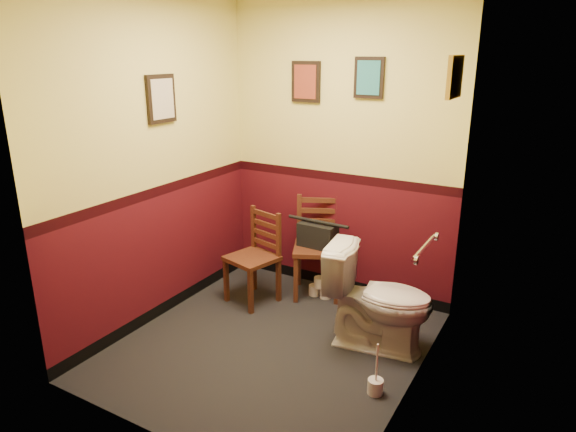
# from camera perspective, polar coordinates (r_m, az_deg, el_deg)

# --- Properties ---
(floor) EXTENTS (2.20, 2.40, 0.00)m
(floor) POSITION_cam_1_polar(r_m,az_deg,el_deg) (4.19, -1.76, -14.08)
(floor) COLOR black
(floor) RESTS_ON ground
(wall_back) EXTENTS (2.20, 0.00, 2.70)m
(wall_back) POSITION_cam_1_polar(r_m,az_deg,el_deg) (4.69, 5.83, 7.17)
(wall_back) COLOR #490D16
(wall_back) RESTS_ON ground
(wall_front) EXTENTS (2.20, 0.00, 2.70)m
(wall_front) POSITION_cam_1_polar(r_m,az_deg,el_deg) (2.75, -15.24, -1.11)
(wall_front) COLOR #490D16
(wall_front) RESTS_ON ground
(wall_left) EXTENTS (0.00, 2.40, 2.70)m
(wall_left) POSITION_cam_1_polar(r_m,az_deg,el_deg) (4.32, -14.51, 5.77)
(wall_left) COLOR #490D16
(wall_left) RESTS_ON ground
(wall_right) EXTENTS (0.00, 2.40, 2.70)m
(wall_right) POSITION_cam_1_polar(r_m,az_deg,el_deg) (3.23, 14.87, 1.74)
(wall_right) COLOR #490D16
(wall_right) RESTS_ON ground
(grab_bar) EXTENTS (0.05, 0.56, 0.06)m
(grab_bar) POSITION_cam_1_polar(r_m,az_deg,el_deg) (3.59, 14.98, -3.37)
(grab_bar) COLOR silver
(grab_bar) RESTS_ON wall_right
(framed_print_back_a) EXTENTS (0.28, 0.04, 0.36)m
(framed_print_back_a) POSITION_cam_1_polar(r_m,az_deg,el_deg) (4.76, 1.99, 14.68)
(framed_print_back_a) COLOR black
(framed_print_back_a) RESTS_ON wall_back
(framed_print_back_b) EXTENTS (0.26, 0.04, 0.34)m
(framed_print_back_b) POSITION_cam_1_polar(r_m,az_deg,el_deg) (4.50, 8.99, 14.94)
(framed_print_back_b) COLOR black
(framed_print_back_b) RESTS_ON wall_back
(framed_print_left) EXTENTS (0.04, 0.30, 0.38)m
(framed_print_left) POSITION_cam_1_polar(r_m,az_deg,el_deg) (4.31, -13.90, 12.52)
(framed_print_left) COLOR black
(framed_print_left) RESTS_ON wall_left
(framed_print_right) EXTENTS (0.04, 0.34, 0.28)m
(framed_print_right) POSITION_cam_1_polar(r_m,az_deg,el_deg) (3.71, 18.03, 14.49)
(framed_print_right) COLOR olive
(framed_print_right) RESTS_ON wall_right
(toilet) EXTENTS (0.88, 0.57, 0.81)m
(toilet) POSITION_cam_1_polar(r_m,az_deg,el_deg) (4.03, 10.08, -9.13)
(toilet) COLOR white
(toilet) RESTS_ON floor
(toilet_brush) EXTENTS (0.11, 0.11, 0.38)m
(toilet_brush) POSITION_cam_1_polar(r_m,az_deg,el_deg) (3.69, 9.69, -18.07)
(toilet_brush) COLOR silver
(toilet_brush) RESTS_ON floor
(chair_left) EXTENTS (0.49, 0.49, 0.85)m
(chair_left) POSITION_cam_1_polar(r_m,az_deg,el_deg) (4.69, -3.68, -4.57)
(chair_left) COLOR #5A2C1B
(chair_left) RESTS_ON floor
(chair_right) EXTENTS (0.57, 0.57, 0.93)m
(chair_right) POSITION_cam_1_polar(r_m,az_deg,el_deg) (4.82, 3.31, -3.42)
(chair_right) COLOR #5A2C1B
(chair_right) RESTS_ON floor
(handbag) EXTENTS (0.36, 0.19, 0.26)m
(handbag) POSITION_cam_1_polar(r_m,az_deg,el_deg) (4.74, 3.32, -2.12)
(handbag) COLOR black
(handbag) RESTS_ON chair_right
(tp_stack) EXTENTS (0.23, 0.12, 0.20)m
(tp_stack) POSITION_cam_1_polar(r_m,az_deg,el_deg) (4.89, 3.56, -8.02)
(tp_stack) COLOR silver
(tp_stack) RESTS_ON floor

